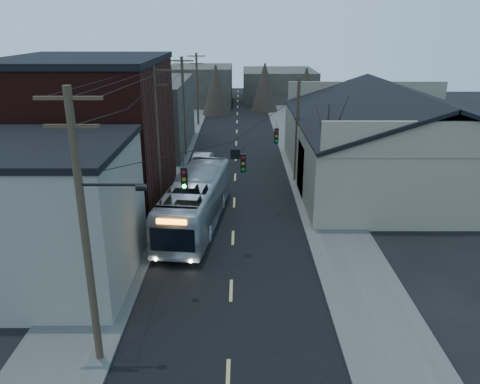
% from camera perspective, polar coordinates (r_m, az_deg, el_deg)
% --- Properties ---
extents(road_surface, '(9.00, 110.00, 0.02)m').
position_cam_1_polar(road_surface, '(43.67, -0.55, 3.43)').
color(road_surface, black).
rests_on(road_surface, ground).
extents(sidewalk_left, '(4.00, 110.00, 0.12)m').
position_cam_1_polar(sidewalk_left, '(44.20, -9.02, 3.45)').
color(sidewalk_left, '#474744').
rests_on(sidewalk_left, ground).
extents(sidewalk_right, '(4.00, 110.00, 0.12)m').
position_cam_1_polar(sidewalk_right, '(44.07, 7.95, 3.46)').
color(sidewalk_right, '#474744').
rests_on(sidewalk_right, ground).
extents(building_clapboard, '(8.00, 8.00, 7.00)m').
position_cam_1_polar(building_clapboard, '(24.57, -22.61, -2.81)').
color(building_clapboard, slate).
rests_on(building_clapboard, ground).
extents(building_brick, '(10.00, 12.00, 10.00)m').
position_cam_1_polar(building_brick, '(34.36, -17.79, 6.57)').
color(building_brick, black).
rests_on(building_brick, ground).
extents(building_left_far, '(9.00, 14.00, 7.00)m').
position_cam_1_polar(building_left_far, '(49.71, -11.65, 9.18)').
color(building_left_far, '#35312B').
rests_on(building_left_far, ground).
extents(warehouse, '(16.16, 20.60, 7.73)m').
position_cam_1_polar(warehouse, '(40.14, 18.33, 4.93)').
color(warehouse, gray).
rests_on(warehouse, ground).
extents(building_far_left, '(10.00, 12.00, 6.00)m').
position_cam_1_polar(building_far_left, '(77.73, -4.83, 12.84)').
color(building_far_left, '#35312B').
rests_on(building_far_left, ground).
extents(building_far_right, '(12.00, 14.00, 5.00)m').
position_cam_1_polar(building_far_right, '(82.74, 4.71, 12.91)').
color(building_far_right, '#35312B').
rests_on(building_far_right, ground).
extents(bare_tree, '(0.40, 0.40, 7.20)m').
position_cam_1_polar(bare_tree, '(33.61, 10.44, 4.45)').
color(bare_tree, black).
rests_on(bare_tree, ground).
extents(utility_lines, '(11.24, 45.28, 10.50)m').
position_cam_1_polar(utility_lines, '(36.96, -5.55, 8.22)').
color(utility_lines, '#382B1E').
rests_on(utility_lines, ground).
extents(bus, '(4.12, 12.04, 3.29)m').
position_cam_1_polar(bus, '(29.95, -5.45, -1.16)').
color(bus, '#9EA4A9').
rests_on(bus, ground).
extents(parked_car, '(1.91, 4.48, 1.44)m').
position_cam_1_polar(parked_car, '(41.83, -4.70, 3.64)').
color(parked_car, '#ACB0B4').
rests_on(parked_car, ground).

